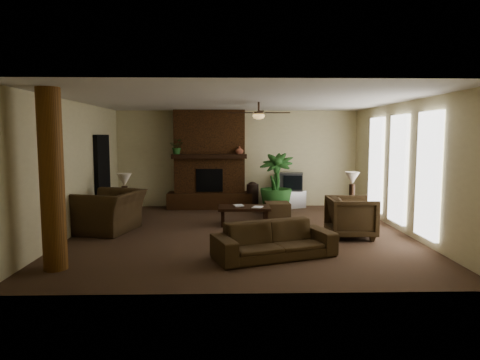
{
  "coord_description": "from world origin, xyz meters",
  "views": [
    {
      "loc": [
        -0.23,
        -8.88,
        2.08
      ],
      "look_at": [
        0.0,
        0.4,
        1.1
      ],
      "focal_mm": 31.59,
      "sensor_mm": 36.0,
      "label": 1
    }
  ],
  "objects_px": {
    "side_table_right": "(351,210)",
    "ottoman": "(277,210)",
    "tv_stand": "(289,199)",
    "floor_plant": "(276,196)",
    "armchair_left": "(109,204)",
    "armchair_right": "(351,215)",
    "coffee_table": "(244,209)",
    "lamp_right": "(352,180)",
    "lamp_left": "(124,182)",
    "sofa": "(274,234)",
    "floor_vase": "(253,194)",
    "log_column": "(52,180)",
    "side_table_left": "(123,213)"
  },
  "relations": [
    {
      "from": "floor_vase",
      "to": "floor_plant",
      "type": "distance_m",
      "value": 0.89
    },
    {
      "from": "armchair_left",
      "to": "tv_stand",
      "type": "relative_size",
      "value": 1.6
    },
    {
      "from": "log_column",
      "to": "floor_plant",
      "type": "relative_size",
      "value": 1.74
    },
    {
      "from": "armchair_left",
      "to": "ottoman",
      "type": "distance_m",
      "value": 4.08
    },
    {
      "from": "side_table_right",
      "to": "armchair_right",
      "type": "bearing_deg",
      "value": -106.2
    },
    {
      "from": "armchair_right",
      "to": "floor_plant",
      "type": "bearing_deg",
      "value": 24.87
    },
    {
      "from": "coffee_table",
      "to": "lamp_left",
      "type": "distance_m",
      "value": 2.88
    },
    {
      "from": "tv_stand",
      "to": "lamp_right",
      "type": "relative_size",
      "value": 1.31
    },
    {
      "from": "log_column",
      "to": "armchair_right",
      "type": "distance_m",
      "value": 5.63
    },
    {
      "from": "armchair_left",
      "to": "armchair_right",
      "type": "relative_size",
      "value": 1.47
    },
    {
      "from": "log_column",
      "to": "tv_stand",
      "type": "distance_m",
      "value": 7.2
    },
    {
      "from": "armchair_right",
      "to": "lamp_left",
      "type": "bearing_deg",
      "value": 74.85
    },
    {
      "from": "armchair_right",
      "to": "lamp_right",
      "type": "bearing_deg",
      "value": -15.13
    },
    {
      "from": "tv_stand",
      "to": "log_column",
      "type": "bearing_deg",
      "value": -151.75
    },
    {
      "from": "ottoman",
      "to": "lamp_right",
      "type": "relative_size",
      "value": 0.92
    },
    {
      "from": "log_column",
      "to": "ottoman",
      "type": "distance_m",
      "value": 5.73
    },
    {
      "from": "floor_plant",
      "to": "floor_vase",
      "type": "bearing_deg",
      "value": 132.05
    },
    {
      "from": "ottoman",
      "to": "armchair_right",
      "type": "bearing_deg",
      "value": -58.14
    },
    {
      "from": "sofa",
      "to": "armchair_left",
      "type": "height_order",
      "value": "armchair_left"
    },
    {
      "from": "tv_stand",
      "to": "floor_plant",
      "type": "relative_size",
      "value": 0.53
    },
    {
      "from": "lamp_right",
      "to": "sofa",
      "type": "bearing_deg",
      "value": -125.76
    },
    {
      "from": "coffee_table",
      "to": "side_table_right",
      "type": "relative_size",
      "value": 2.18
    },
    {
      "from": "coffee_table",
      "to": "lamp_right",
      "type": "bearing_deg",
      "value": 8.93
    },
    {
      "from": "floor_vase",
      "to": "log_column",
      "type": "bearing_deg",
      "value": -121.83
    },
    {
      "from": "armchair_right",
      "to": "armchair_left",
      "type": "bearing_deg",
      "value": 83.81
    },
    {
      "from": "log_column",
      "to": "coffee_table",
      "type": "bearing_deg",
      "value": 46.62
    },
    {
      "from": "armchair_right",
      "to": "side_table_right",
      "type": "xyz_separation_m",
      "value": [
        0.49,
        1.69,
        -0.19
      ]
    },
    {
      "from": "coffee_table",
      "to": "tv_stand",
      "type": "height_order",
      "value": "tv_stand"
    },
    {
      "from": "armchair_right",
      "to": "side_table_left",
      "type": "relative_size",
      "value": 1.69
    },
    {
      "from": "armchair_left",
      "to": "armchair_right",
      "type": "distance_m",
      "value": 5.14
    },
    {
      "from": "armchair_right",
      "to": "tv_stand",
      "type": "relative_size",
      "value": 1.09
    },
    {
      "from": "ottoman",
      "to": "floor_plant",
      "type": "distance_m",
      "value": 0.82
    },
    {
      "from": "sofa",
      "to": "lamp_right",
      "type": "relative_size",
      "value": 3.18
    },
    {
      "from": "log_column",
      "to": "armchair_left",
      "type": "bearing_deg",
      "value": 87.71
    },
    {
      "from": "side_table_right",
      "to": "ottoman",
      "type": "bearing_deg",
      "value": 168.32
    },
    {
      "from": "side_table_left",
      "to": "lamp_right",
      "type": "relative_size",
      "value": 0.85
    },
    {
      "from": "coffee_table",
      "to": "floor_plant",
      "type": "bearing_deg",
      "value": 59.45
    },
    {
      "from": "coffee_table",
      "to": "lamp_right",
      "type": "distance_m",
      "value": 2.75
    },
    {
      "from": "ottoman",
      "to": "floor_plant",
      "type": "relative_size",
      "value": 0.37
    },
    {
      "from": "side_table_left",
      "to": "tv_stand",
      "type": "bearing_deg",
      "value": 27.33
    },
    {
      "from": "tv_stand",
      "to": "floor_vase",
      "type": "bearing_deg",
      "value": 163.01
    },
    {
      "from": "floor_vase",
      "to": "coffee_table",
      "type": "bearing_deg",
      "value": -98.17
    },
    {
      "from": "ottoman",
      "to": "side_table_right",
      "type": "xyz_separation_m",
      "value": [
        1.77,
        -0.37,
        0.08
      ]
    },
    {
      "from": "tv_stand",
      "to": "floor_vase",
      "type": "relative_size",
      "value": 1.1
    },
    {
      "from": "log_column",
      "to": "lamp_right",
      "type": "height_order",
      "value": "log_column"
    },
    {
      "from": "tv_stand",
      "to": "floor_vase",
      "type": "height_order",
      "value": "floor_vase"
    },
    {
      "from": "floor_vase",
      "to": "side_table_left",
      "type": "distance_m",
      "value": 3.79
    },
    {
      "from": "ottoman",
      "to": "log_column",
      "type": "bearing_deg",
      "value": -134.44
    },
    {
      "from": "floor_vase",
      "to": "side_table_right",
      "type": "distance_m",
      "value": 2.94
    },
    {
      "from": "floor_vase",
      "to": "lamp_left",
      "type": "distance_m",
      "value": 3.77
    }
  ]
}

